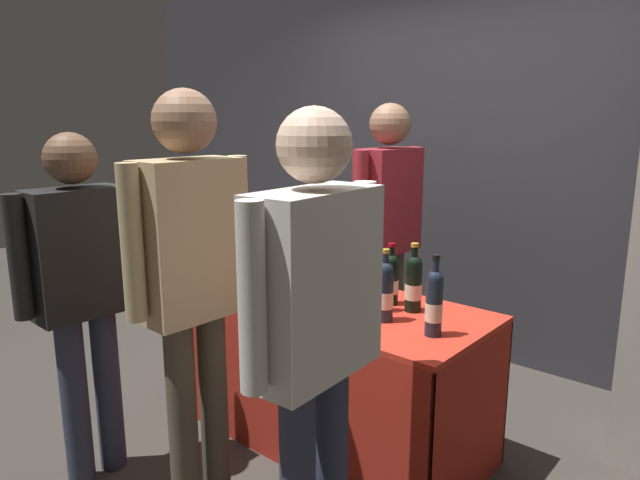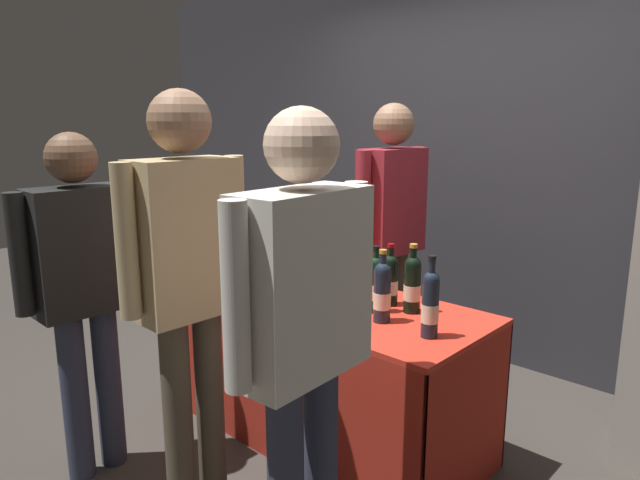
{
  "view_description": "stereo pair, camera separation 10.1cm",
  "coord_description": "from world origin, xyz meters",
  "views": [
    {
      "loc": [
        1.83,
        -2.13,
        1.67
      ],
      "look_at": [
        0.0,
        0.0,
        1.06
      ],
      "focal_mm": 32.01,
      "sensor_mm": 36.0,
      "label": 1
    },
    {
      "loc": [
        1.91,
        -2.06,
        1.67
      ],
      "look_at": [
        0.0,
        0.0,
        1.06
      ],
      "focal_mm": 32.01,
      "sensor_mm": 36.0,
      "label": 2
    }
  ],
  "objects": [
    {
      "name": "wine_glass_near_vendor",
      "position": [
        -0.45,
        0.15,
        0.86
      ],
      "size": [
        0.07,
        0.07,
        0.14
      ],
      "color": "silver",
      "rests_on": "tasting_table"
    },
    {
      "name": "featured_wine_bottle",
      "position": [
        -0.74,
        -0.04,
        0.89
      ],
      "size": [
        0.07,
        0.07,
        0.29
      ],
      "color": "black",
      "rests_on": "tasting_table"
    },
    {
      "name": "flower_vase",
      "position": [
        -0.31,
        -0.03,
        0.88
      ],
      "size": [
        0.09,
        0.09,
        0.39
      ],
      "color": "silver",
      "rests_on": "tasting_table"
    },
    {
      "name": "ground_plane",
      "position": [
        0.0,
        0.0,
        0.0
      ],
      "size": [
        12.0,
        12.0,
        0.0
      ],
      "primitive_type": "plane",
      "color": "#38332D"
    },
    {
      "name": "brochure_stand",
      "position": [
        -0.57,
        -0.13,
        0.85
      ],
      "size": [
        0.14,
        0.12,
        0.18
      ],
      "primitive_type": "cube",
      "rotation": [
        -0.06,
        0.0,
        5.61
      ],
      "color": "silver",
      "rests_on": "tasting_table"
    },
    {
      "name": "display_bottle_4",
      "position": [
        0.34,
        0.14,
        0.89
      ],
      "size": [
        0.08,
        0.08,
        0.31
      ],
      "color": "black",
      "rests_on": "tasting_table"
    },
    {
      "name": "vendor_presenter",
      "position": [
        -0.05,
        0.68,
        1.06
      ],
      "size": [
        0.24,
        0.59,
        1.75
      ],
      "rotation": [
        0.0,
        0.0,
        -1.6
      ],
      "color": "#4C4233",
      "rests_on": "ground_plane"
    },
    {
      "name": "display_bottle_0",
      "position": [
        0.35,
        0.01,
        0.9
      ],
      "size": [
        0.07,
        0.07,
        0.32
      ],
      "color": "black",
      "rests_on": "tasting_table"
    },
    {
      "name": "display_bottle_2",
      "position": [
        -0.78,
        0.06,
        0.91
      ],
      "size": [
        0.07,
        0.07,
        0.35
      ],
      "color": "black",
      "rests_on": "tasting_table"
    },
    {
      "name": "display_bottle_6",
      "position": [
        0.48,
        0.12,
        0.9
      ],
      "size": [
        0.08,
        0.08,
        0.33
      ],
      "color": "black",
      "rests_on": "tasting_table"
    },
    {
      "name": "taster_foreground_centre",
      "position": [
        -0.56,
        -0.97,
        0.96
      ],
      "size": [
        0.22,
        0.58,
        1.61
      ],
      "rotation": [
        0.0,
        0.0,
        1.54
      ],
      "color": "#2D3347",
      "rests_on": "ground_plane"
    },
    {
      "name": "back_partition",
      "position": [
        0.0,
        1.58,
        1.39
      ],
      "size": [
        6.79,
        0.12,
        2.78
      ],
      "primitive_type": "cube",
      "color": "#2D2D33",
      "rests_on": "ground_plane"
    },
    {
      "name": "display_bottle_1",
      "position": [
        0.71,
        -0.09,
        0.91
      ],
      "size": [
        0.07,
        0.07,
        0.35
      ],
      "color": "#192333",
      "rests_on": "tasting_table"
    },
    {
      "name": "taster_foreground_left",
      "position": [
        0.02,
        -0.81,
        1.08
      ],
      "size": [
        0.24,
        0.58,
        1.78
      ],
      "rotation": [
        0.0,
        0.0,
        1.55
      ],
      "color": "#4C4233",
      "rests_on": "ground_plane"
    },
    {
      "name": "display_bottle_5",
      "position": [
        0.45,
        -0.08,
        0.9
      ],
      "size": [
        0.08,
        0.08,
        0.33
      ],
      "color": "#192333",
      "rests_on": "tasting_table"
    },
    {
      "name": "tasting_table",
      "position": [
        0.0,
        0.0,
        0.53
      ],
      "size": [
        1.75,
        0.73,
        0.76
      ],
      "color": "red",
      "rests_on": "ground_plane"
    },
    {
      "name": "display_bottle_3",
      "position": [
        -0.11,
        0.18,
        0.9
      ],
      "size": [
        0.07,
        0.07,
        0.32
      ],
      "color": "#38230F",
      "rests_on": "tasting_table"
    },
    {
      "name": "taster_foreground_right",
      "position": [
        0.69,
        -0.82,
        1.04
      ],
      "size": [
        0.24,
        0.65,
        1.7
      ],
      "rotation": [
        0.0,
        0.0,
        1.63
      ],
      "color": "#2D3347",
      "rests_on": "ground_plane"
    }
  ]
}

